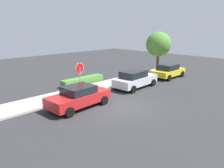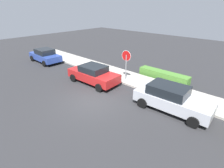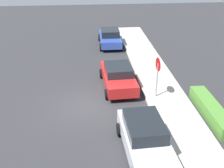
# 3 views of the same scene
# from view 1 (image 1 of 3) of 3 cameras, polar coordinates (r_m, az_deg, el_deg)

# --- Properties ---
(ground_plane) EXTENTS (60.00, 60.00, 0.00)m
(ground_plane) POSITION_cam_1_polar(r_m,az_deg,el_deg) (15.17, 2.97, -5.85)
(ground_plane) COLOR #2D2D30
(sidewalk_curb) EXTENTS (32.00, 2.54, 0.14)m
(sidewalk_curb) POSITION_cam_1_polar(r_m,az_deg,el_deg) (18.47, -8.07, -1.97)
(sidewalk_curb) COLOR #B2ADA3
(sidewalk_curb) RESTS_ON ground_plane
(stop_sign) EXTENTS (0.86, 0.11, 2.63)m
(stop_sign) POSITION_cam_1_polar(r_m,az_deg,el_deg) (17.28, -8.39, 2.89)
(stop_sign) COLOR gray
(stop_sign) RESTS_ON ground_plane
(parked_car_red) EXTENTS (4.50, 2.23, 1.50)m
(parked_car_red) POSITION_cam_1_polar(r_m,az_deg,el_deg) (14.93, -8.64, -3.26)
(parked_car_red) COLOR red
(parked_car_red) RESTS_ON ground_plane
(parked_car_silver) EXTENTS (4.61, 2.17, 1.57)m
(parked_car_silver) POSITION_cam_1_polar(r_m,az_deg,el_deg) (19.66, 6.04, 1.30)
(parked_car_silver) COLOR silver
(parked_car_silver) RESTS_ON ground_plane
(parked_car_yellow) EXTENTS (4.10, 2.11, 1.47)m
(parked_car_yellow) POSITION_cam_1_polar(r_m,az_deg,el_deg) (24.32, 14.44, 3.38)
(parked_car_yellow) COLOR yellow
(parked_car_yellow) RESTS_ON ground_plane
(street_tree_near_corner) EXTENTS (2.87, 2.87, 4.81)m
(street_tree_near_corner) POSITION_cam_1_polar(r_m,az_deg,el_deg) (26.20, 12.06, 10.08)
(street_tree_near_corner) COLOR #513823
(street_tree_near_corner) RESTS_ON ground_plane
(front_yard_hedge) EXTENTS (4.43, 0.85, 0.70)m
(front_yard_hedge) POSITION_cam_1_polar(r_m,az_deg,el_deg) (20.85, -7.60, 0.76)
(front_yard_hedge) COLOR #4C8433
(front_yard_hedge) RESTS_ON ground_plane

